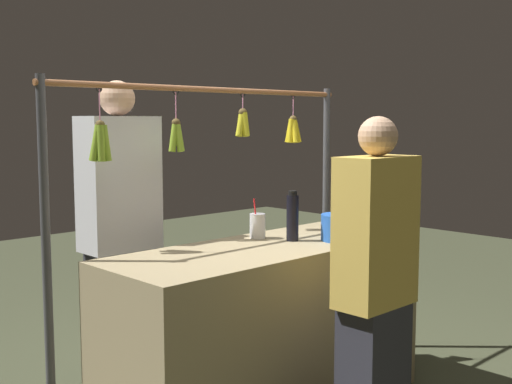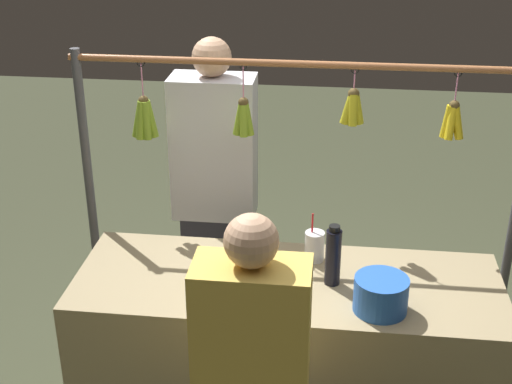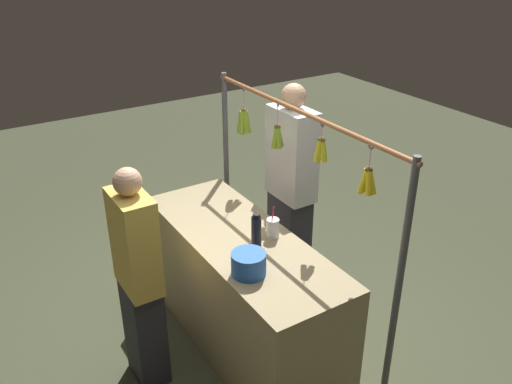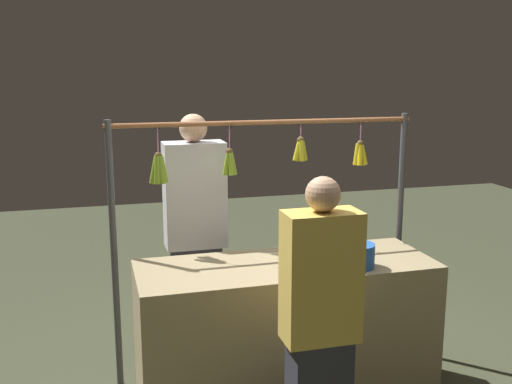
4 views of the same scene
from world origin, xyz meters
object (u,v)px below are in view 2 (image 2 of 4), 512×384
blue_bucket (381,294)px  drink_cup (314,246)px  water_bottle (333,256)px  vendor_person (216,207)px

blue_bucket → drink_cup: bearing=-52.6°
blue_bucket → drink_cup: drink_cup is taller
blue_bucket → drink_cup: 0.46m
water_bottle → drink_cup: (0.08, -0.19, -0.06)m
water_bottle → blue_bucket: (-0.20, 0.18, -0.06)m
drink_cup → vendor_person: bearing=-44.9°
blue_bucket → vendor_person: 1.23m
drink_cup → vendor_person: 0.78m
drink_cup → vendor_person: vendor_person is taller
drink_cup → blue_bucket: bearing=127.4°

